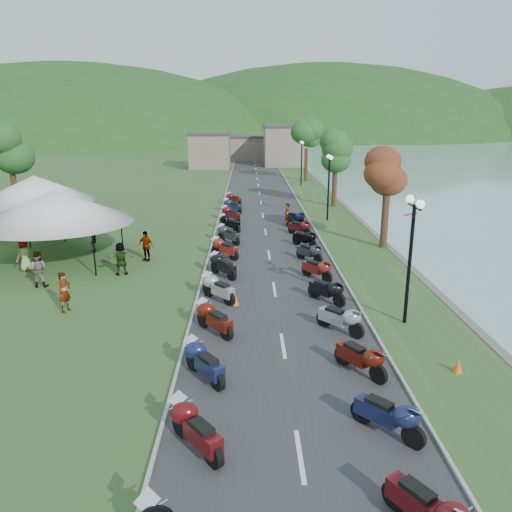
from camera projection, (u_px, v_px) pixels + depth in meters
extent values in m
cube|color=#363638|center=(263.00, 215.00, 41.00)|extent=(7.00, 120.00, 0.02)
cube|color=gray|center=(243.00, 148.00, 83.55)|extent=(18.00, 16.00, 5.00)
imported|color=slate|center=(67.00, 311.00, 21.12)|extent=(0.68, 0.76, 1.72)
imported|color=slate|center=(40.00, 286.00, 24.13)|extent=(0.88, 0.51, 1.77)
imported|color=slate|center=(94.00, 252.00, 30.23)|extent=(0.67, 1.14, 1.66)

